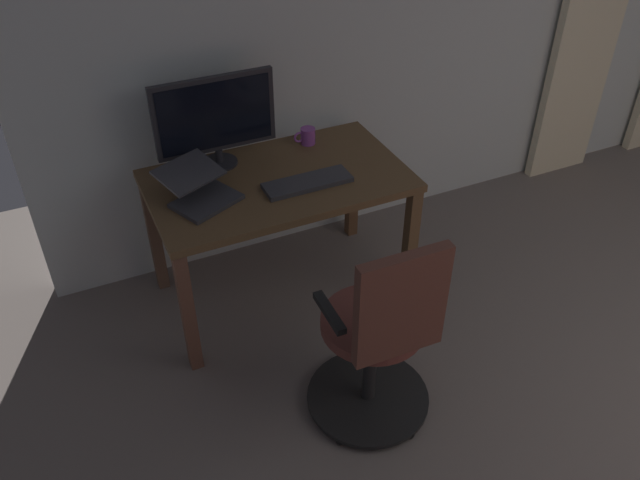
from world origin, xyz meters
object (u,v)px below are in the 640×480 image
at_px(computer_monitor, 215,117).
at_px(laptop, 200,191).
at_px(desk, 278,194).
at_px(mug_tea, 307,136).
at_px(computer_keyboard, 308,183).
at_px(office_chair, 379,341).

bearing_deg(computer_monitor, laptop, 57.35).
height_order(desk, computer_monitor, computer_monitor).
xyz_separation_m(computer_monitor, mug_tea, (-0.49, -0.00, -0.21)).
distance_m(desk, mug_tea, 0.40).
height_order(computer_monitor, laptop, computer_monitor).
xyz_separation_m(desk, laptop, (0.40, 0.03, 0.15)).
distance_m(desk, laptop, 0.43).
height_order(desk, mug_tea, mug_tea).
bearing_deg(computer_keyboard, computer_monitor, -49.11).
xyz_separation_m(office_chair, mug_tea, (-0.21, -1.20, 0.32)).
bearing_deg(office_chair, mug_tea, 81.30).
bearing_deg(desk, mug_tea, -137.06).
xyz_separation_m(computer_keyboard, laptop, (0.50, -0.09, 0.04)).
bearing_deg(office_chair, computer_monitor, 104.19).
height_order(computer_keyboard, laptop, laptop).
xyz_separation_m(computer_monitor, computer_keyboard, (-0.32, 0.37, -0.24)).
relative_size(office_chair, computer_monitor, 1.68).
distance_m(desk, office_chair, 0.97).
relative_size(desk, office_chair, 1.24).
distance_m(computer_keyboard, mug_tea, 0.41).
relative_size(computer_monitor, mug_tea, 5.04).
xyz_separation_m(desk, office_chair, (-0.06, 0.95, -0.17)).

